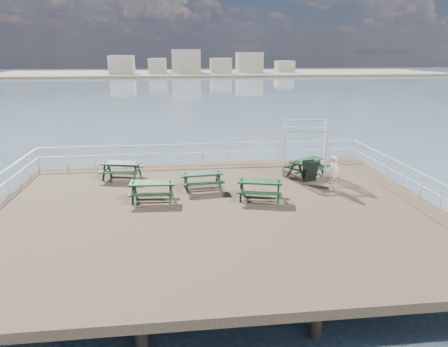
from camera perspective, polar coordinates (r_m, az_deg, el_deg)
ground at (r=16.19m, az=-1.54°, el=-5.30°), size 18.00×14.00×0.30m
sea_backdrop at (r=149.77m, az=-1.26°, el=14.51°), size 300.00×300.00×9.20m
railing at (r=18.27m, az=-2.49°, el=0.71°), size 17.77×13.76×1.10m
picnic_table_a at (r=20.21m, az=-14.43°, el=0.93°), size 2.16×1.88×0.91m
picnic_table_b at (r=16.95m, az=-10.22°, el=-1.93°), size 1.91×1.58×0.89m
picnic_table_c at (r=20.45m, az=11.69°, el=1.32°), size 2.41×2.33×0.92m
picnic_table_d at (r=18.08m, az=-3.14°, el=-0.52°), size 1.93×1.62×0.87m
picnic_table_e at (r=16.92m, az=5.17°, el=-1.72°), size 2.18×1.92×0.91m
trellis_arbor at (r=20.69m, az=11.33°, el=3.36°), size 2.42×1.60×2.77m
sandwich_board at (r=19.48m, az=12.22°, el=0.28°), size 0.75×0.63×1.06m
person at (r=18.58m, az=15.41°, el=0.05°), size 0.67×0.60×1.54m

